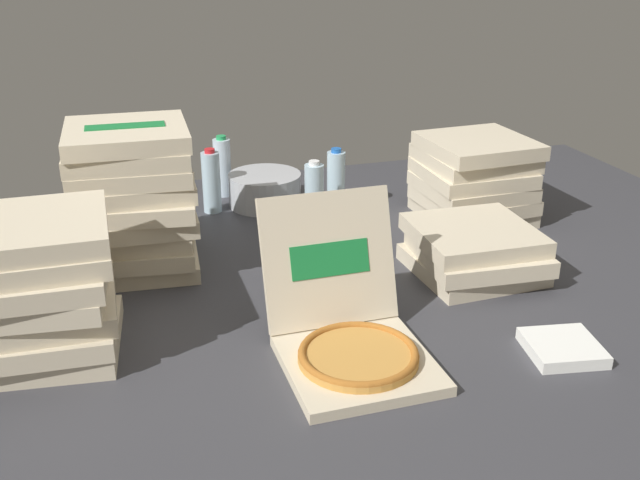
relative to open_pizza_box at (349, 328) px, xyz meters
The scene contains 12 objects.
ground_plane 0.34m from the open_pizza_box, 75.59° to the left, with size 3.20×2.40×0.02m, color #38383D.
open_pizza_box is the anchor object (origin of this frame).
pizza_stack_right_far 0.78m from the open_pizza_box, 160.81° to the left, with size 0.41×0.40×0.36m.
pizza_stack_left_mid 0.63m from the open_pizza_box, 32.21° to the left, with size 0.38×0.40×0.15m.
pizza_stack_left_near 0.85m from the open_pizza_box, 123.16° to the left, with size 0.42×0.43×0.46m.
pizza_stack_center_far 1.08m from the open_pizza_box, 45.26° to the left, with size 0.38×0.39×0.31m.
ice_bucket 1.14m from the open_pizza_box, 86.94° to the left, with size 0.28×0.28×0.12m, color #B7BABF.
water_bottle_0 1.14m from the open_pizza_box, 97.45° to the left, with size 0.07×0.07×0.25m.
water_bottle_1 0.88m from the open_pizza_box, 78.43° to the left, with size 0.07×0.07×0.25m.
water_bottle_2 1.03m from the open_pizza_box, 73.04° to the left, with size 0.07×0.07×0.25m.
water_bottle_3 1.30m from the open_pizza_box, 93.21° to the left, with size 0.07×0.07×0.25m.
napkin_pile 0.55m from the open_pizza_box, 16.94° to the right, with size 0.18×0.18×0.03m, color white.
Camera 1 is at (-0.65, -1.85, 1.01)m, focal length 41.83 mm.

